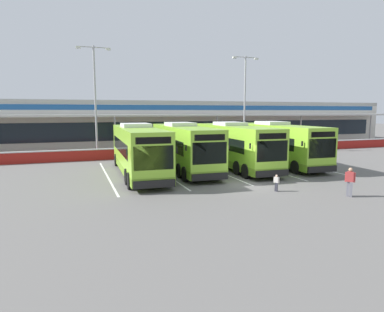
{
  "coord_description": "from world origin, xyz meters",
  "views": [
    {
      "loc": [
        -10.61,
        -18.77,
        4.69
      ],
      "look_at": [
        -2.88,
        3.0,
        1.6
      ],
      "focal_mm": 31.38,
      "sensor_mm": 36.0,
      "label": 1
    }
  ],
  "objects_px": {
    "coach_bus_centre": "(234,146)",
    "pedestrian_child": "(276,182)",
    "pedestrian_in_dark_coat": "(350,181)",
    "coach_bus_leftmost": "(138,151)",
    "coach_bus_left_centre": "(183,148)",
    "lamp_post_centre": "(245,97)",
    "coach_bus_right_centre": "(277,144)",
    "lamp_post_west": "(95,95)"
  },
  "relations": [
    {
      "from": "pedestrian_in_dark_coat",
      "to": "pedestrian_child",
      "type": "relative_size",
      "value": 1.61
    },
    {
      "from": "pedestrian_in_dark_coat",
      "to": "pedestrian_child",
      "type": "xyz_separation_m",
      "value": [
        -3.11,
        2.41,
        -0.33
      ]
    },
    {
      "from": "pedestrian_child",
      "to": "lamp_post_centre",
      "type": "distance_m",
      "value": 21.14
    },
    {
      "from": "coach_bus_leftmost",
      "to": "pedestrian_in_dark_coat",
      "type": "height_order",
      "value": "coach_bus_leftmost"
    },
    {
      "from": "coach_bus_leftmost",
      "to": "coach_bus_right_centre",
      "type": "height_order",
      "value": "same"
    },
    {
      "from": "coach_bus_right_centre",
      "to": "pedestrian_in_dark_coat",
      "type": "distance_m",
      "value": 11.6
    },
    {
      "from": "coach_bus_right_centre",
      "to": "pedestrian_child",
      "type": "relative_size",
      "value": 12.18
    },
    {
      "from": "coach_bus_leftmost",
      "to": "lamp_post_centre",
      "type": "height_order",
      "value": "lamp_post_centre"
    },
    {
      "from": "coach_bus_right_centre",
      "to": "lamp_post_west",
      "type": "distance_m",
      "value": 18.12
    },
    {
      "from": "coach_bus_left_centre",
      "to": "pedestrian_in_dark_coat",
      "type": "bearing_deg",
      "value": -62.36
    },
    {
      "from": "coach_bus_leftmost",
      "to": "coach_bus_right_centre",
      "type": "bearing_deg",
      "value": 3.75
    },
    {
      "from": "coach_bus_left_centre",
      "to": "pedestrian_in_dark_coat",
      "type": "distance_m",
      "value": 12.84
    },
    {
      "from": "coach_bus_leftmost",
      "to": "coach_bus_left_centre",
      "type": "bearing_deg",
      "value": 13.78
    },
    {
      "from": "coach_bus_leftmost",
      "to": "pedestrian_child",
      "type": "height_order",
      "value": "coach_bus_leftmost"
    },
    {
      "from": "pedestrian_child",
      "to": "lamp_post_west",
      "type": "height_order",
      "value": "lamp_post_west"
    },
    {
      "from": "coach_bus_left_centre",
      "to": "lamp_post_west",
      "type": "relative_size",
      "value": 1.11
    },
    {
      "from": "coach_bus_left_centre",
      "to": "pedestrian_in_dark_coat",
      "type": "relative_size",
      "value": 7.55
    },
    {
      "from": "coach_bus_left_centre",
      "to": "pedestrian_in_dark_coat",
      "type": "xyz_separation_m",
      "value": [
        5.94,
        -11.35,
        -0.91
      ]
    },
    {
      "from": "coach_bus_left_centre",
      "to": "pedestrian_child",
      "type": "bearing_deg",
      "value": -72.42
    },
    {
      "from": "coach_bus_left_centre",
      "to": "coach_bus_right_centre",
      "type": "distance_m",
      "value": 8.7
    },
    {
      "from": "pedestrian_child",
      "to": "coach_bus_right_centre",
      "type": "bearing_deg",
      "value": 56.38
    },
    {
      "from": "coach_bus_right_centre",
      "to": "lamp_post_centre",
      "type": "distance_m",
      "value": 11.09
    },
    {
      "from": "coach_bus_right_centre",
      "to": "pedestrian_in_dark_coat",
      "type": "bearing_deg",
      "value": -103.79
    },
    {
      "from": "coach_bus_centre",
      "to": "coach_bus_leftmost",
      "type": "bearing_deg",
      "value": -175.9
    },
    {
      "from": "pedestrian_in_dark_coat",
      "to": "lamp_post_west",
      "type": "distance_m",
      "value": 24.53
    },
    {
      "from": "pedestrian_child",
      "to": "lamp_post_centre",
      "type": "xyz_separation_m",
      "value": [
        7.92,
        18.74,
        5.75
      ]
    },
    {
      "from": "coach_bus_centre",
      "to": "pedestrian_child",
      "type": "height_order",
      "value": "coach_bus_centre"
    },
    {
      "from": "pedestrian_in_dark_coat",
      "to": "pedestrian_child",
      "type": "height_order",
      "value": "pedestrian_in_dark_coat"
    },
    {
      "from": "coach_bus_right_centre",
      "to": "pedestrian_in_dark_coat",
      "type": "xyz_separation_m",
      "value": [
        -2.76,
        -11.23,
        -0.91
      ]
    },
    {
      "from": "coach_bus_left_centre",
      "to": "coach_bus_right_centre",
      "type": "relative_size",
      "value": 1.0
    },
    {
      "from": "lamp_post_west",
      "to": "lamp_post_centre",
      "type": "xyz_separation_m",
      "value": [
        16.85,
        0.48,
        0.0
      ]
    },
    {
      "from": "coach_bus_right_centre",
      "to": "lamp_post_west",
      "type": "bearing_deg",
      "value": 147.46
    },
    {
      "from": "pedestrian_in_dark_coat",
      "to": "coach_bus_centre",
      "type": "bearing_deg",
      "value": 98.14
    },
    {
      "from": "lamp_post_west",
      "to": "lamp_post_centre",
      "type": "height_order",
      "value": "same"
    },
    {
      "from": "lamp_post_centre",
      "to": "lamp_post_west",
      "type": "bearing_deg",
      "value": -178.37
    },
    {
      "from": "coach_bus_leftmost",
      "to": "pedestrian_in_dark_coat",
      "type": "xyz_separation_m",
      "value": [
        9.78,
        -10.41,
        -0.91
      ]
    },
    {
      "from": "pedestrian_child",
      "to": "lamp_post_centre",
      "type": "relative_size",
      "value": 0.09
    },
    {
      "from": "pedestrian_in_dark_coat",
      "to": "lamp_post_centre",
      "type": "distance_m",
      "value": 22.35
    },
    {
      "from": "coach_bus_right_centre",
      "to": "coach_bus_centre",
      "type": "bearing_deg",
      "value": -176.9
    },
    {
      "from": "coach_bus_leftmost",
      "to": "coach_bus_left_centre",
      "type": "relative_size",
      "value": 1.0
    },
    {
      "from": "coach_bus_right_centre",
      "to": "lamp_post_centre",
      "type": "height_order",
      "value": "lamp_post_centre"
    },
    {
      "from": "coach_bus_leftmost",
      "to": "lamp_post_west",
      "type": "relative_size",
      "value": 1.11
    }
  ]
}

